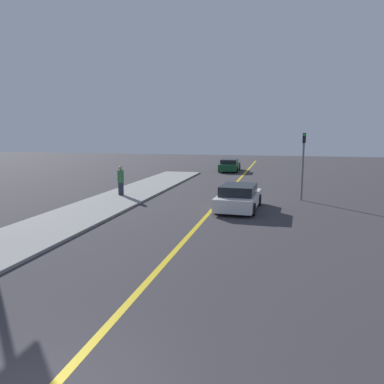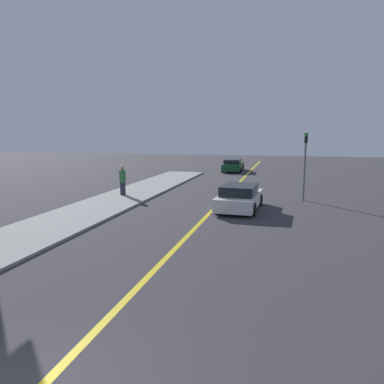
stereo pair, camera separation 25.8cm
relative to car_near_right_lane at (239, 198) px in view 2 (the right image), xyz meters
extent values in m
cube|color=gold|center=(-1.31, 3.04, -0.63)|extent=(0.20, 60.00, 0.01)
cube|color=gray|center=(-7.20, 0.59, -0.58)|extent=(3.42, 31.08, 0.11)
cube|color=silver|center=(0.00, 0.05, -0.14)|extent=(2.08, 4.28, 0.65)
cube|color=black|center=(0.00, -0.16, 0.43)|extent=(1.76, 2.38, 0.48)
cylinder|color=black|center=(-0.83, 1.39, -0.32)|extent=(0.25, 0.63, 0.62)
cylinder|color=black|center=(0.95, 1.31, -0.32)|extent=(0.25, 0.63, 0.62)
cylinder|color=black|center=(-0.95, -1.20, -0.32)|extent=(0.25, 0.63, 0.62)
cylinder|color=black|center=(0.83, -1.29, -0.32)|extent=(0.25, 0.63, 0.62)
cube|color=#144728|center=(-3.00, 18.80, -0.14)|extent=(1.90, 4.61, 0.64)
cube|color=black|center=(-3.00, 18.57, 0.39)|extent=(1.63, 2.55, 0.42)
cylinder|color=black|center=(-3.88, 20.20, -0.32)|extent=(0.24, 0.63, 0.62)
cylinder|color=black|center=(-2.19, 20.24, -0.32)|extent=(0.24, 0.63, 0.62)
cylinder|color=black|center=(-3.81, 17.37, -0.32)|extent=(0.24, 0.63, 0.62)
cylinder|color=black|center=(-2.12, 17.41, -0.32)|extent=(0.24, 0.63, 0.62)
cylinder|color=#282D3D|center=(-7.48, 2.20, -0.14)|extent=(0.33, 0.33, 0.77)
cylinder|color=#336B3D|center=(-7.48, 2.20, 0.63)|extent=(0.39, 0.39, 0.77)
sphere|color=tan|center=(-7.48, 2.20, 1.14)|extent=(0.25, 0.25, 0.25)
cylinder|color=slate|center=(3.28, 3.50, 1.31)|extent=(0.12, 0.12, 3.89)
cube|color=black|center=(3.28, 3.32, 2.98)|extent=(0.18, 0.18, 0.55)
sphere|color=green|center=(3.28, 3.23, 3.15)|extent=(0.14, 0.14, 0.14)
camera|label=1|loc=(2.04, -18.92, 3.33)|focal=35.00mm
camera|label=2|loc=(2.29, -18.86, 3.33)|focal=35.00mm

